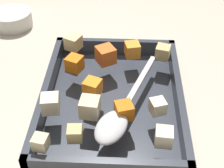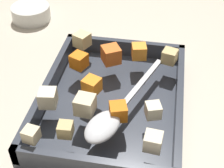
{
  "view_description": "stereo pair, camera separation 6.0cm",
  "coord_description": "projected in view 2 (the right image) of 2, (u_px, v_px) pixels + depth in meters",
  "views": [
    {
      "loc": [
        0.44,
        0.03,
        0.45
      ],
      "look_at": [
        -0.01,
        0.01,
        0.06
      ],
      "focal_mm": 53.89,
      "sensor_mm": 36.0,
      "label": 1
    },
    {
      "loc": [
        0.44,
        0.09,
        0.45
      ],
      "look_at": [
        -0.01,
        0.01,
        0.06
      ],
      "focal_mm": 53.89,
      "sensor_mm": 36.0,
      "label": 2
    }
  ],
  "objects": [
    {
      "name": "carrot_chunk_mid_left",
      "position": [
        79.0,
        61.0,
        0.65
      ],
      "size": [
        0.04,
        0.04,
        0.03
      ],
      "primitive_type": "cube",
      "rotation": [
        0.0,
        0.0,
        5.87
      ],
      "color": "orange",
      "rests_on": "baking_dish"
    },
    {
      "name": "ground_plane",
      "position": [
        107.0,
        113.0,
        0.63
      ],
      "size": [
        4.0,
        4.0,
        0.0
      ],
      "primitive_type": "plane",
      "color": "#BCB29E"
    },
    {
      "name": "carrot_chunk_rim_edge",
      "position": [
        91.0,
        87.0,
        0.59
      ],
      "size": [
        0.04,
        0.04,
        0.03
      ],
      "primitive_type": "cube",
      "rotation": [
        0.0,
        0.0,
        2.76
      ],
      "color": "orange",
      "rests_on": "baking_dish"
    },
    {
      "name": "parsnip_chunk_heap_side",
      "position": [
        153.0,
        141.0,
        0.5
      ],
      "size": [
        0.03,
        0.03,
        0.03
      ],
      "primitive_type": "cube",
      "rotation": [
        0.0,
        0.0,
        3.05
      ],
      "color": "beige",
      "rests_on": "baking_dish"
    },
    {
      "name": "serving_spoon",
      "position": [
        107.0,
        121.0,
        0.53
      ],
      "size": [
        0.24,
        0.12,
        0.02
      ],
      "rotation": [
        0.0,
        0.0,
        2.78
      ],
      "color": "silver",
      "rests_on": "baking_dish"
    },
    {
      "name": "carrot_chunk_under_handle",
      "position": [
        139.0,
        51.0,
        0.67
      ],
      "size": [
        0.03,
        0.03,
        0.03
      ],
      "primitive_type": "cube",
      "rotation": [
        0.0,
        0.0,
        4.93
      ],
      "color": "orange",
      "rests_on": "baking_dish"
    },
    {
      "name": "baking_dish",
      "position": [
        112.0,
        103.0,
        0.63
      ],
      "size": [
        0.33,
        0.26,
        0.05
      ],
      "color": "#333842",
      "rests_on": "ground_plane"
    },
    {
      "name": "small_prep_bowl",
      "position": [
        31.0,
        13.0,
        0.89
      ],
      "size": [
        0.1,
        0.1,
        0.04
      ],
      "primitive_type": "cylinder",
      "color": "silver",
      "rests_on": "ground_plane"
    },
    {
      "name": "potato_chunk_center",
      "position": [
        85.0,
        105.0,
        0.55
      ],
      "size": [
        0.03,
        0.03,
        0.03
      ],
      "primitive_type": "cube",
      "rotation": [
        0.0,
        0.0,
        6.18
      ],
      "color": "beige",
      "rests_on": "baking_dish"
    },
    {
      "name": "potato_chunk_front_center",
      "position": [
        153.0,
        110.0,
        0.55
      ],
      "size": [
        0.03,
        0.03,
        0.02
      ],
      "primitive_type": "cube",
      "rotation": [
        0.0,
        0.0,
        1.9
      ],
      "color": "beige",
      "rests_on": "baking_dish"
    },
    {
      "name": "potato_chunk_far_left",
      "position": [
        48.0,
        98.0,
        0.57
      ],
      "size": [
        0.03,
        0.03,
        0.03
      ],
      "primitive_type": "cube",
      "rotation": [
        0.0,
        0.0,
        1.71
      ],
      "color": "beige",
      "rests_on": "baking_dish"
    },
    {
      "name": "carrot_chunk_corner_se",
      "position": [
        111.0,
        55.0,
        0.66
      ],
      "size": [
        0.04,
        0.04,
        0.03
      ],
      "primitive_type": "cube",
      "rotation": [
        0.0,
        0.0,
        5.24
      ],
      "color": "orange",
      "rests_on": "baking_dish"
    },
    {
      "name": "carrot_chunk_back_center",
      "position": [
        118.0,
        112.0,
        0.54
      ],
      "size": [
        0.03,
        0.03,
        0.03
      ],
      "primitive_type": "cube",
      "rotation": [
        0.0,
        0.0,
        1.88
      ],
      "color": "orange",
      "rests_on": "baking_dish"
    },
    {
      "name": "potato_chunk_corner_sw",
      "position": [
        65.0,
        129.0,
        0.52
      ],
      "size": [
        0.02,
        0.02,
        0.02
      ],
      "primitive_type": "cube",
      "rotation": [
        0.0,
        0.0,
        3.21
      ],
      "color": "tan",
      "rests_on": "baking_dish"
    },
    {
      "name": "potato_chunk_near_right",
      "position": [
        170.0,
        56.0,
        0.66
      ],
      "size": [
        0.03,
        0.03,
        0.03
      ],
      "primitive_type": "cube",
      "rotation": [
        0.0,
        0.0,
        6.01
      ],
      "color": "tan",
      "rests_on": "baking_dish"
    },
    {
      "name": "potato_chunk_mid_right",
      "position": [
        82.0,
        40.0,
        0.7
      ],
      "size": [
        0.04,
        0.04,
        0.03
      ],
      "primitive_type": "cube",
      "rotation": [
        0.0,
        0.0,
        1.12
      ],
      "color": "#E0CC89",
      "rests_on": "baking_dish"
    },
    {
      "name": "potato_chunk_far_right",
      "position": [
        31.0,
        135.0,
        0.51
      ],
      "size": [
        0.03,
        0.03,
        0.02
      ],
      "primitive_type": "cube",
      "rotation": [
        0.0,
        0.0,
        4.53
      ],
      "color": "beige",
      "rests_on": "baking_dish"
    }
  ]
}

